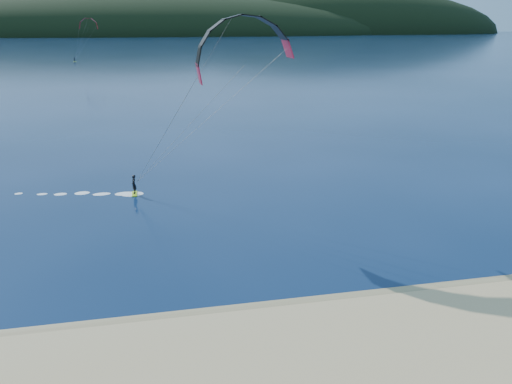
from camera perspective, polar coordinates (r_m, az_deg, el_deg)
ground at (r=22.81m, az=-5.30°, el=-20.93°), size 1800.00×1800.00×0.00m
wet_sand at (r=26.39m, az=-6.44°, el=-14.66°), size 220.00×2.50×0.10m
headland at (r=762.92m, az=-11.88°, el=17.31°), size 1200.00×310.00×140.00m
kitesurfer_near at (r=38.04m, az=-2.16°, el=13.75°), size 23.59×9.35×15.40m
kitesurfer_far at (r=212.82m, az=-18.73°, el=17.45°), size 11.60×7.90×15.52m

